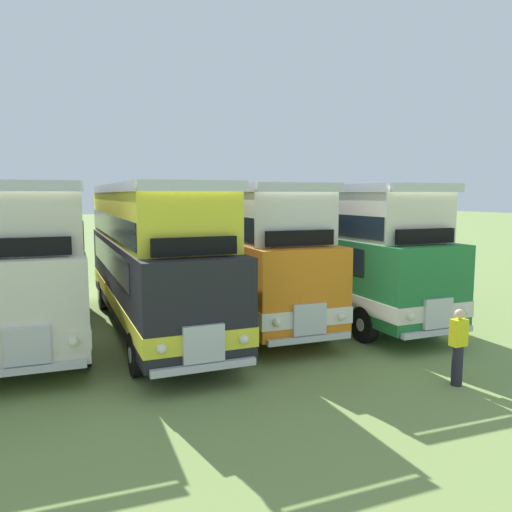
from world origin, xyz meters
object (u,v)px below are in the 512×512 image
bus_fourth_in_row (151,255)px  bus_sixth_in_row (327,246)px  bus_fifth_in_row (242,249)px  marshal_person (458,346)px  bus_third_in_row (37,258)px

bus_fourth_in_row → bus_sixth_in_row: size_ratio=0.98×
bus_fifth_in_row → marshal_person: (1.95, -7.99, -1.47)m
bus_fifth_in_row → marshal_person: bus_fifth_in_row is taller
bus_fourth_in_row → bus_fifth_in_row: 3.31m
bus_fifth_in_row → bus_sixth_in_row: bearing=-5.1°
bus_fifth_in_row → bus_sixth_in_row: same height
bus_sixth_in_row → marshal_person: (-1.30, -7.70, -1.48)m
bus_sixth_in_row → bus_fourth_in_row: bearing=-177.3°
bus_fifth_in_row → bus_fourth_in_row: bearing=-169.7°
bus_third_in_row → marshal_person: bearing=-43.2°
bus_fifth_in_row → marshal_person: 8.36m
bus_fourth_in_row → bus_sixth_in_row: (6.51, 0.30, 0.00)m
bus_fourth_in_row → marshal_person: bus_fourth_in_row is taller
bus_third_in_row → bus_sixth_in_row: size_ratio=0.85×
bus_fourth_in_row → marshal_person: 9.17m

